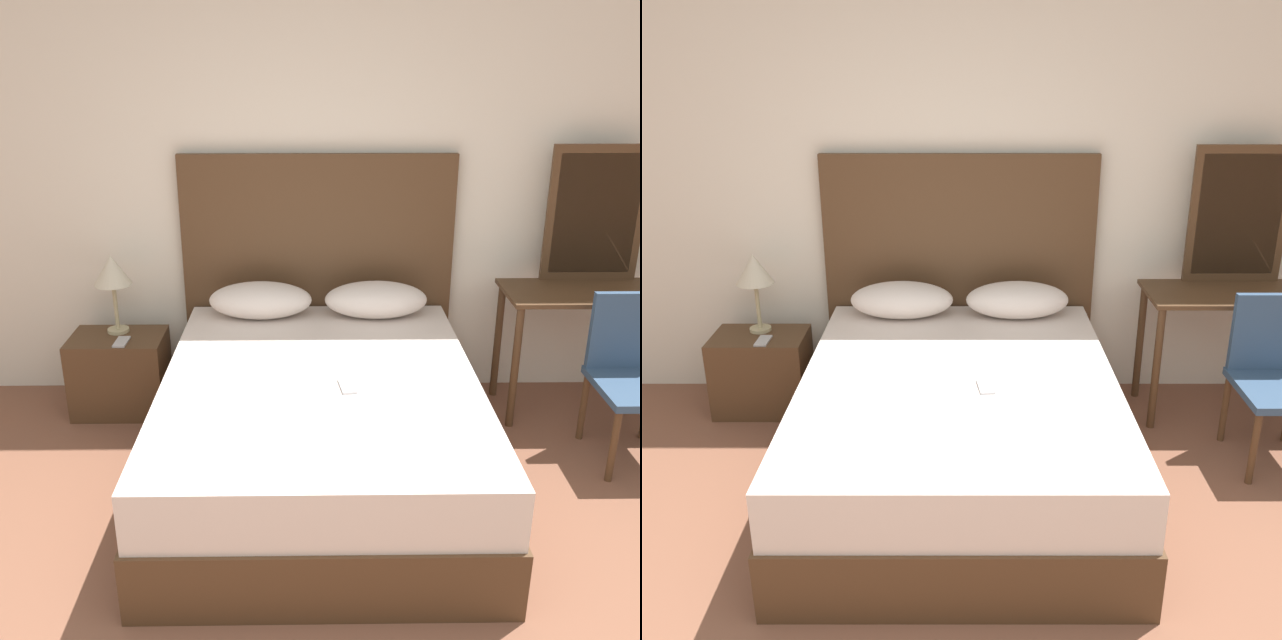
% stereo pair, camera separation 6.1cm
% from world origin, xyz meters
% --- Properties ---
extents(wall_back, '(10.00, 0.06, 2.70)m').
position_xyz_m(wall_back, '(0.00, 2.74, 1.35)').
color(wall_back, silver).
rests_on(wall_back, ground_plane).
extents(bed, '(1.54, 1.99, 0.57)m').
position_xyz_m(bed, '(0.10, 1.64, 0.28)').
color(bed, '#4C331E').
rests_on(bed, ground_plane).
extents(headboard, '(1.61, 0.05, 1.48)m').
position_xyz_m(headboard, '(0.10, 2.66, 0.74)').
color(headboard, '#4C331E').
rests_on(headboard, ground_plane).
extents(pillow_left, '(0.59, 0.30, 0.21)m').
position_xyz_m(pillow_left, '(-0.23, 2.44, 0.68)').
color(pillow_left, silver).
rests_on(pillow_left, bed).
extents(pillow_right, '(0.59, 0.30, 0.21)m').
position_xyz_m(pillow_right, '(0.44, 2.44, 0.68)').
color(pillow_right, silver).
rests_on(pillow_right, bed).
extents(phone_on_bed, '(0.09, 0.16, 0.01)m').
position_xyz_m(phone_on_bed, '(0.23, 1.52, 0.58)').
color(phone_on_bed, '#B7B7BC').
rests_on(phone_on_bed, bed).
extents(nightstand, '(0.54, 0.37, 0.47)m').
position_xyz_m(nightstand, '(-1.07, 2.39, 0.24)').
color(nightstand, '#4C331E').
rests_on(nightstand, ground_plane).
extents(table_lamp, '(0.22, 0.22, 0.47)m').
position_xyz_m(table_lamp, '(-1.08, 2.46, 0.84)').
color(table_lamp, tan).
rests_on(table_lamp, nightstand).
extents(phone_on_nightstand, '(0.07, 0.15, 0.01)m').
position_xyz_m(phone_on_nightstand, '(-1.02, 2.29, 0.48)').
color(phone_on_nightstand, '#B7B7BC').
rests_on(phone_on_nightstand, nightstand).
extents(vanity_desk, '(1.08, 0.47, 0.76)m').
position_xyz_m(vanity_desk, '(1.70, 2.35, 0.63)').
color(vanity_desk, '#4C331E').
rests_on(vanity_desk, ground_plane).
extents(vanity_mirror, '(0.56, 0.03, 0.79)m').
position_xyz_m(vanity_mirror, '(1.70, 2.56, 1.15)').
color(vanity_mirror, '#4C331E').
rests_on(vanity_mirror, vanity_desk).
extents(chair, '(0.41, 0.48, 0.86)m').
position_xyz_m(chair, '(1.74, 1.88, 0.48)').
color(chair, '#334C6B').
rests_on(chair, ground_plane).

